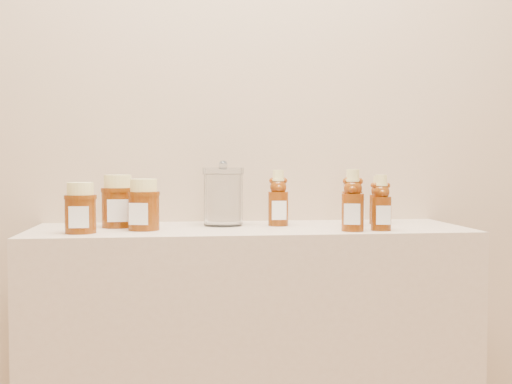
{
  "coord_description": "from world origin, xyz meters",
  "views": [
    {
      "loc": [
        -0.21,
        -0.21,
        1.08
      ],
      "look_at": [
        0.01,
        1.52,
        1.0
      ],
      "focal_mm": 45.0,
      "sensor_mm": 36.0,
      "label": 1
    }
  ],
  "objects": [
    {
      "name": "glass_canister",
      "position": [
        -0.07,
        1.61,
        0.99
      ],
      "size": [
        0.15,
        0.15,
        0.18
      ],
      "primitive_type": null,
      "rotation": [
        0.0,
        0.0,
        0.28
      ],
      "color": "white",
      "rests_on": "display_table"
    },
    {
      "name": "bear_bottle_front_right",
      "position": [
        0.34,
        1.43,
        0.98
      ],
      "size": [
        0.06,
        0.06,
        0.17
      ],
      "primitive_type": null,
      "rotation": [
        0.0,
        0.0,
        -0.09
      ],
      "color": "#582306",
      "rests_on": "display_table"
    },
    {
      "name": "honey_jar_left",
      "position": [
        -0.45,
        1.46,
        0.96
      ],
      "size": [
        0.09,
        0.09,
        0.13
      ],
      "primitive_type": null,
      "rotation": [
        0.0,
        0.0,
        0.03
      ],
      "color": "#582306",
      "rests_on": "display_table"
    },
    {
      "name": "bear_bottle_front_left",
      "position": [
        0.26,
        1.42,
        0.99
      ],
      "size": [
        0.08,
        0.08,
        0.18
      ],
      "primitive_type": null,
      "rotation": [
        0.0,
        0.0,
        -0.33
      ],
      "color": "#582306",
      "rests_on": "display_table"
    },
    {
      "name": "bear_bottle_back_left",
      "position": [
        0.09,
        1.59,
        0.99
      ],
      "size": [
        0.07,
        0.07,
        0.18
      ],
      "primitive_type": null,
      "rotation": [
        0.0,
        0.0,
        -0.07
      ],
      "color": "#582306",
      "rests_on": "display_table"
    },
    {
      "name": "bear_bottle_back_right",
      "position": [
        0.39,
        1.61,
        0.98
      ],
      "size": [
        0.06,
        0.06,
        0.16
      ],
      "primitive_type": null,
      "rotation": [
        0.0,
        0.0,
        -0.12
      ],
      "color": "#582306",
      "rests_on": "display_table"
    },
    {
      "name": "bear_bottle_back_mid",
      "position": [
        0.29,
        1.56,
        0.99
      ],
      "size": [
        0.08,
        0.08,
        0.18
      ],
      "primitive_type": null,
      "rotation": [
        0.0,
        0.0,
        0.38
      ],
      "color": "#582306",
      "rests_on": "display_table"
    },
    {
      "name": "honey_jar_front",
      "position": [
        -0.29,
        1.51,
        0.97
      ],
      "size": [
        0.11,
        0.11,
        0.14
      ],
      "primitive_type": null,
      "rotation": [
        0.0,
        0.0,
        -0.29
      ],
      "color": "#582306",
      "rests_on": "display_table"
    },
    {
      "name": "wall_back",
      "position": [
        0.0,
        1.75,
        1.35
      ],
      "size": [
        3.5,
        0.02,
        2.7
      ],
      "primitive_type": "cube",
      "color": "tan",
      "rests_on": "ground"
    },
    {
      "name": "honey_jar_back",
      "position": [
        -0.36,
        1.6,
        0.97
      ],
      "size": [
        0.1,
        0.1,
        0.15
      ],
      "primitive_type": null,
      "rotation": [
        0.0,
        0.0,
        0.07
      ],
      "color": "#582306",
      "rests_on": "display_table"
    }
  ]
}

